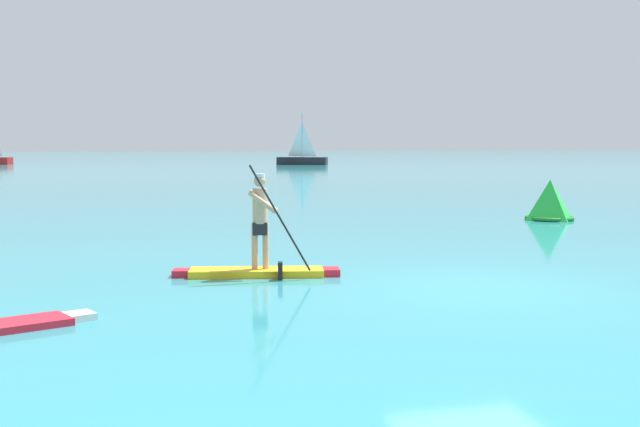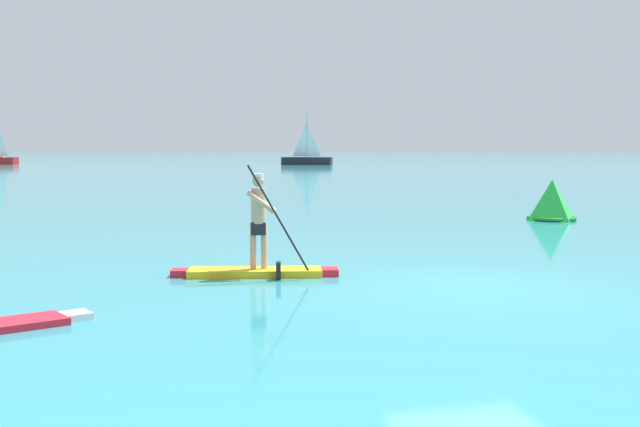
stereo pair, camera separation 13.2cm
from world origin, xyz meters
The scene contains 4 objects.
ground centered at (0.00, 0.00, 0.00)m, with size 440.00×440.00×0.00m, color teal.
paddleboarder_mid_center centered at (-3.32, 1.94, 0.37)m, with size 2.97×1.17×1.99m.
race_marker_buoy centered at (7.09, 9.99, 0.55)m, with size 1.48×1.48×1.24m.
sailboat_right_horizon centered at (13.76, 72.55, 0.68)m, with size 5.49×3.56×5.56m.
Camera 2 is at (-5.60, -11.95, 2.34)m, focal length 45.03 mm.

